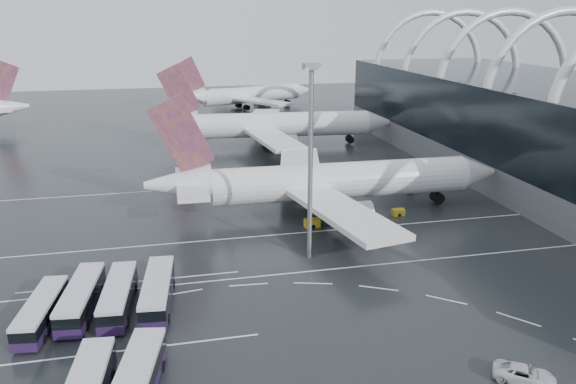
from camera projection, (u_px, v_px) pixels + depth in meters
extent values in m
plane|color=black|center=(310.00, 265.00, 77.89)|extent=(420.00, 420.00, 0.00)
torus|color=silver|center=(558.00, 96.00, 110.69)|extent=(33.80, 1.80, 33.80)
torus|color=silver|center=(503.00, 85.00, 128.37)|extent=(33.80, 1.80, 33.80)
torus|color=silver|center=(461.00, 76.00, 146.05)|extent=(33.80, 1.80, 33.80)
torus|color=silver|center=(428.00, 70.00, 163.73)|extent=(33.80, 1.80, 33.80)
cube|color=white|center=(313.00, 271.00, 76.03)|extent=(120.00, 0.25, 0.01)
cube|color=white|center=(290.00, 234.00, 89.06)|extent=(120.00, 0.25, 0.01)
cube|color=white|center=(260.00, 184.00, 115.11)|extent=(120.00, 0.25, 0.01)
cube|color=white|center=(125.00, 350.00, 57.97)|extent=(28.00, 0.25, 0.01)
cube|color=white|center=(131.00, 282.00, 72.86)|extent=(28.00, 0.25, 0.01)
cylinder|color=white|center=(342.00, 180.00, 98.11)|extent=(45.57, 6.97, 6.32)
cone|color=white|center=(477.00, 172.00, 103.21)|extent=(6.62, 6.41, 6.32)
cone|color=white|center=(178.00, 184.00, 92.25)|extent=(10.98, 6.47, 6.32)
cube|color=#521868|center=(182.00, 135.00, 90.04)|extent=(10.50, 0.80, 13.39)
cube|color=white|center=(191.00, 183.00, 92.68)|extent=(5.18, 19.67, 0.54)
cube|color=white|center=(341.00, 211.00, 84.74)|extent=(12.76, 28.19, 0.87)
cube|color=white|center=(300.00, 166.00, 110.16)|extent=(13.47, 28.24, 0.87)
cylinder|color=gray|center=(353.00, 213.00, 89.53)|extent=(6.04, 3.79, 3.70)
cylinder|color=gray|center=(321.00, 180.00, 107.83)|extent=(6.04, 3.79, 3.70)
cube|color=black|center=(317.00, 205.00, 98.56)|extent=(13.17, 7.16, 2.40)
cylinder|color=white|center=(284.00, 124.00, 147.91)|extent=(45.10, 10.33, 6.43)
cone|color=white|center=(378.00, 122.00, 151.18)|extent=(7.19, 6.99, 6.43)
cone|color=white|center=(176.00, 123.00, 144.03)|extent=(11.61, 7.38, 6.43)
cube|color=#521868|center=(179.00, 91.00, 141.71)|extent=(10.70, 1.60, 13.63)
cube|color=white|center=(185.00, 123.00, 144.32)|extent=(6.72, 20.32, 0.55)
cube|color=white|center=(273.00, 138.00, 134.45)|extent=(11.07, 28.45, 0.89)
cube|color=white|center=(262.00, 118.00, 160.65)|extent=(15.54, 28.78, 0.89)
cylinder|color=gray|center=(285.00, 143.00, 139.14)|extent=(6.41, 4.29, 3.77)
cylinder|color=gray|center=(276.00, 127.00, 158.00)|extent=(6.41, 4.29, 3.77)
cube|color=black|center=(267.00, 141.00, 148.68)|extent=(13.88, 8.24, 2.44)
cylinder|color=white|center=(252.00, 94.00, 207.77)|extent=(38.96, 19.54, 5.89)
cone|color=white|center=(302.00, 90.00, 219.77)|extent=(7.78, 7.67, 5.89)
cone|color=white|center=(190.00, 97.00, 194.39)|extent=(11.58, 9.11, 5.89)
cube|color=#521868|center=(192.00, 75.00, 192.67)|extent=(9.35, 4.05, 12.47)
cube|color=white|center=(195.00, 96.00, 195.46)|extent=(10.77, 18.69, 0.51)
cube|color=white|center=(260.00, 101.00, 195.73)|extent=(19.73, 25.16, 0.81)
cube|color=white|center=(226.00, 93.00, 215.89)|extent=(10.92, 26.16, 0.81)
cylinder|color=gray|center=(262.00, 104.00, 200.70)|extent=(6.44, 5.21, 3.45)
cylinder|color=gray|center=(238.00, 98.00, 215.22)|extent=(6.44, 5.21, 3.45)
cube|color=black|center=(243.00, 106.00, 206.85)|extent=(13.69, 10.40, 2.23)
cone|color=white|center=(11.00, 107.00, 171.49)|extent=(11.50, 8.19, 6.05)
cube|color=#521868|center=(3.00, 82.00, 168.75)|extent=(9.94, 2.82, 12.82)
cube|color=white|center=(3.00, 108.00, 170.64)|extent=(8.70, 19.35, 0.52)
cube|color=#291239|center=(42.00, 317.00, 62.67)|extent=(4.21, 12.53, 1.04)
cube|color=black|center=(41.00, 308.00, 62.32)|extent=(4.23, 12.29, 1.23)
cube|color=silver|center=(40.00, 302.00, 62.08)|extent=(4.21, 12.53, 0.43)
cylinder|color=black|center=(44.00, 339.00, 59.17)|extent=(0.44, 0.98, 0.95)
cylinder|color=black|center=(18.00, 340.00, 58.92)|extent=(0.44, 0.98, 0.95)
cylinder|color=black|center=(65.00, 303.00, 66.64)|extent=(0.44, 0.98, 0.95)
cylinder|color=black|center=(42.00, 304.00, 66.39)|extent=(0.44, 0.98, 0.95)
cube|color=#291239|center=(82.00, 304.00, 65.36)|extent=(4.39, 13.49, 1.12)
cube|color=black|center=(81.00, 295.00, 65.00)|extent=(4.42, 13.23, 1.32)
cube|color=silver|center=(80.00, 288.00, 64.73)|extent=(4.39, 13.49, 0.46)
cylinder|color=black|center=(86.00, 326.00, 61.62)|extent=(0.47, 1.05, 1.02)
cylinder|color=black|center=(60.00, 327.00, 61.32)|extent=(0.47, 1.05, 1.02)
cylinder|color=black|center=(102.00, 290.00, 69.65)|extent=(0.47, 1.05, 1.02)
cylinder|color=black|center=(79.00, 291.00, 69.35)|extent=(0.47, 1.05, 1.02)
cube|color=#291239|center=(119.00, 302.00, 65.88)|extent=(3.93, 13.19, 1.10)
cube|color=black|center=(118.00, 293.00, 65.52)|extent=(3.97, 12.93, 1.30)
cube|color=silver|center=(117.00, 286.00, 65.26)|extent=(3.93, 13.19, 0.45)
cylinder|color=black|center=(127.00, 323.00, 62.26)|extent=(0.43, 1.02, 1.00)
cylinder|color=black|center=(101.00, 325.00, 61.89)|extent=(0.43, 1.02, 1.00)
cylinder|color=black|center=(135.00, 288.00, 70.12)|extent=(0.43, 1.02, 1.00)
cylinder|color=black|center=(112.00, 290.00, 69.74)|extent=(0.43, 1.02, 1.00)
cube|color=#291239|center=(158.00, 298.00, 66.88)|extent=(4.28, 13.81, 1.15)
cube|color=black|center=(157.00, 288.00, 66.51)|extent=(4.31, 13.54, 1.36)
cube|color=silver|center=(157.00, 281.00, 66.23)|extent=(4.28, 13.81, 0.47)
cylinder|color=black|center=(168.00, 319.00, 63.08)|extent=(0.46, 1.07, 1.04)
cylinder|color=black|center=(142.00, 320.00, 62.72)|extent=(0.46, 1.07, 1.04)
cylinder|color=black|center=(173.00, 284.00, 71.30)|extent=(0.46, 1.07, 1.04)
cylinder|color=black|center=(150.00, 285.00, 70.94)|extent=(0.46, 1.07, 1.04)
cube|color=silver|center=(84.00, 382.00, 48.11)|extent=(4.21, 13.54, 0.46)
cylinder|color=black|center=(112.00, 376.00, 53.08)|extent=(0.45, 1.05, 1.02)
cylinder|color=black|center=(81.00, 378.00, 52.73)|extent=(0.45, 1.05, 1.02)
cube|color=black|center=(136.00, 379.00, 49.86)|extent=(5.49, 13.59, 1.35)
cube|color=silver|center=(135.00, 371.00, 49.58)|extent=(5.48, 13.84, 0.47)
cylinder|color=black|center=(162.00, 366.00, 54.53)|extent=(0.55, 1.09, 1.04)
cylinder|color=black|center=(132.00, 367.00, 54.43)|extent=(0.55, 1.09, 1.04)
imported|color=silver|center=(524.00, 374.00, 52.86)|extent=(6.12, 5.42, 1.57)
cylinder|color=gray|center=(310.00, 168.00, 76.46)|extent=(0.66, 0.66, 26.55)
cube|color=gray|center=(312.00, 66.00, 72.39)|extent=(2.09, 2.09, 0.76)
cube|color=silver|center=(312.00, 68.00, 72.48)|extent=(1.90, 1.90, 0.38)
cube|color=gold|center=(398.00, 212.00, 97.11)|extent=(2.09, 1.24, 1.14)
cube|color=slate|center=(409.00, 190.00, 109.13)|extent=(2.42, 1.43, 1.32)
cube|color=gold|center=(312.00, 223.00, 91.76)|extent=(2.50, 1.48, 1.37)
cube|color=gold|center=(360.00, 182.00, 114.21)|extent=(2.39, 1.41, 1.30)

